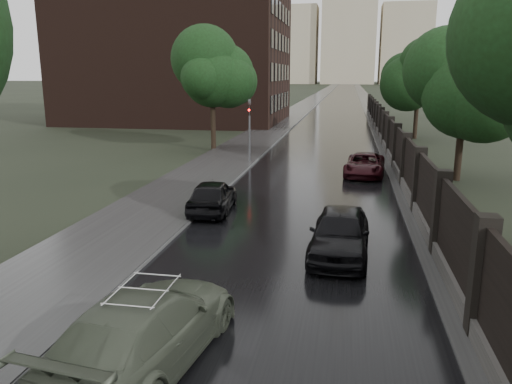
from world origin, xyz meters
name	(u,v)px	position (x,y,z in m)	size (l,w,h in m)	color
road	(345,89)	(0.00, 190.00, 0.01)	(8.00, 420.00, 0.02)	black
sidewalk_left	(329,89)	(-6.00, 190.00, 0.08)	(4.00, 420.00, 0.16)	#2D2D2D
verge_right	(360,89)	(5.50, 190.00, 0.04)	(3.00, 420.00, 0.08)	#2D2D2D
fence_right	(388,137)	(4.60, 32.01, 1.01)	(0.45, 75.72, 2.70)	#383533
tree_left_far	(212,78)	(-8.00, 30.00, 5.24)	(4.25, 4.25, 7.39)	black
tree_right_b	(465,85)	(7.50, 22.00, 4.95)	(4.08, 4.08, 7.01)	black
tree_right_c	(419,81)	(7.50, 40.00, 4.95)	(4.08, 4.08, 7.01)	black
traffic_light	(250,125)	(-4.30, 24.99, 2.40)	(0.16, 0.32, 4.00)	#59595E
brick_building	(178,34)	(-18.00, 52.00, 10.00)	(24.00, 18.00, 20.00)	black
stalinist_tower	(350,15)	(0.00, 300.00, 38.38)	(92.00, 30.00, 159.00)	tan
volga_sedan	(146,328)	(-1.94, 2.71, 0.76)	(2.12, 5.23, 1.52)	#4B5242
hatchback_left	(213,196)	(-3.60, 13.61, 0.68)	(1.60, 3.97, 1.35)	black
car_right_near	(340,233)	(1.60, 9.42, 0.74)	(1.75, 4.36, 1.49)	black
car_right_far	(365,165)	(2.71, 22.37, 0.62)	(2.05, 4.46, 1.24)	black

